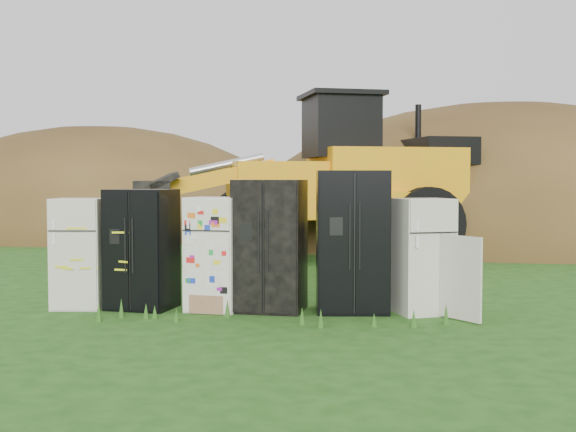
% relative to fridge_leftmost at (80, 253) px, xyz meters
% --- Properties ---
extents(ground, '(120.00, 120.00, 0.00)m').
position_rel_fridge_leftmost_xyz_m(ground, '(2.47, -0.03, -0.79)').
color(ground, '#1D4913').
rests_on(ground, ground).
extents(fridge_leftmost, '(0.74, 0.71, 1.58)m').
position_rel_fridge_leftmost_xyz_m(fridge_leftmost, '(0.00, 0.00, 0.00)').
color(fridge_leftmost, silver).
rests_on(fridge_leftmost, ground).
extents(fridge_black_side, '(1.02, 0.87, 1.72)m').
position_rel_fridge_leftmost_xyz_m(fridge_black_side, '(0.91, 0.02, 0.07)').
color(fridge_black_side, black).
rests_on(fridge_black_side, ground).
extents(fridge_sticker, '(0.83, 0.78, 1.61)m').
position_rel_fridge_leftmost_xyz_m(fridge_sticker, '(1.98, -0.05, 0.01)').
color(fridge_sticker, white).
rests_on(fridge_sticker, ground).
extents(fridge_dark_mid, '(1.04, 0.89, 1.85)m').
position_rel_fridge_leftmost_xyz_m(fridge_dark_mid, '(2.76, -0.03, 0.13)').
color(fridge_dark_mid, black).
rests_on(fridge_dark_mid, ground).
extents(fridge_black_right, '(1.04, 0.88, 1.98)m').
position_rel_fridge_leftmost_xyz_m(fridge_black_right, '(3.92, 0.01, 0.20)').
color(fridge_black_right, black).
rests_on(fridge_black_right, ground).
extents(fridge_open_door, '(0.90, 0.87, 1.59)m').
position_rel_fridge_leftmost_xyz_m(fridge_open_door, '(4.89, -0.07, 0.00)').
color(fridge_open_door, silver).
rests_on(fridge_open_door, ground).
extents(wheel_loader, '(8.58, 5.33, 3.87)m').
position_rel_fridge_leftmost_xyz_m(wheel_loader, '(2.84, 6.71, 1.14)').
color(wheel_loader, orange).
rests_on(wheel_loader, ground).
extents(dirt_mound_right, '(16.11, 11.81, 8.23)m').
position_rel_fridge_leftmost_xyz_m(dirt_mound_right, '(8.64, 11.81, -0.79)').
color(dirt_mound_right, '#3F2B14').
rests_on(dirt_mound_right, ground).
extents(dirt_mound_left, '(13.92, 10.44, 7.31)m').
position_rel_fridge_leftmost_xyz_m(dirt_mound_left, '(-4.52, 14.07, -0.79)').
color(dirt_mound_left, '#3F2B14').
rests_on(dirt_mound_left, ground).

